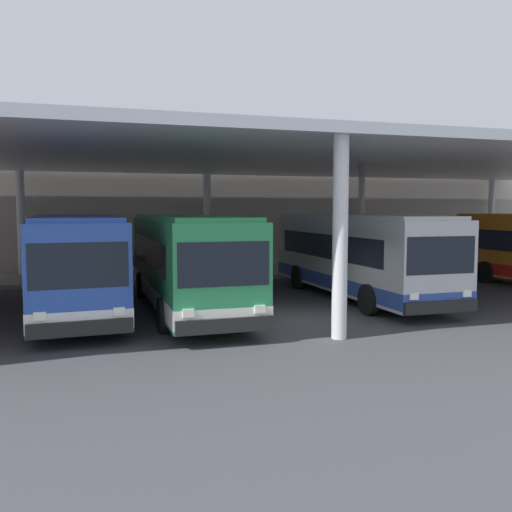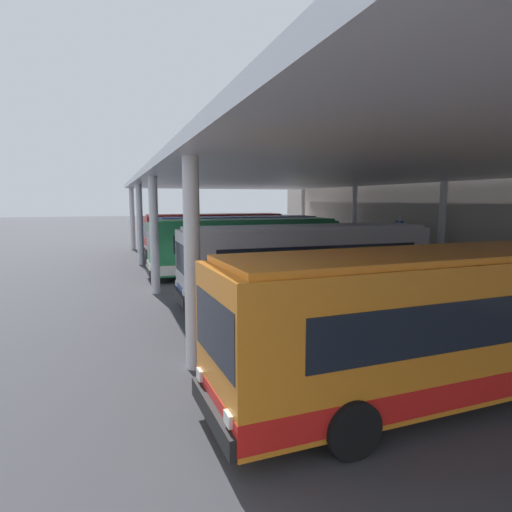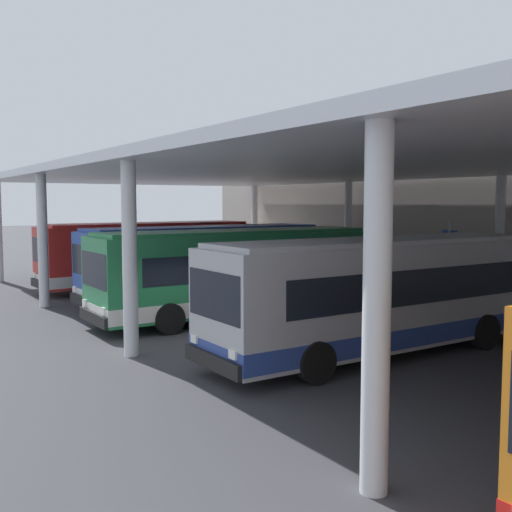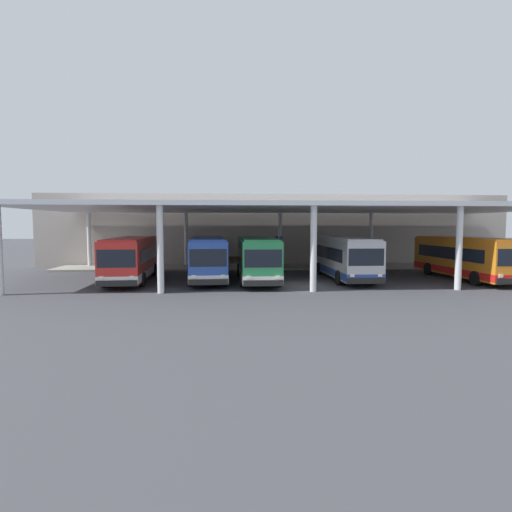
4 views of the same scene
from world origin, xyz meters
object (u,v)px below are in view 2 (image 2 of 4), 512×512
bus_far_bay (306,262)px  bench_waiting (370,254)px  bus_nearest_bay (215,234)px  bus_middle_bay (245,246)px  banner_sign (399,240)px  trash_bin (400,260)px  bus_second_bay (239,240)px  bus_departing (449,321)px

bus_far_bay → bench_waiting: (-7.97, 8.52, -0.99)m
bus_nearest_bay → bus_middle_bay: (9.11, -0.52, 0.00)m
banner_sign → trash_bin: bearing=138.7°
bus_second_bay → trash_bin: 9.98m
bus_second_bay → trash_bin: (5.10, 8.52, -0.98)m
bus_middle_bay → banner_sign: size_ratio=3.29×
bus_second_bay → bus_middle_bay: (3.60, -0.71, 0.00)m
bus_far_bay → banner_sign: 8.62m
bus_departing → trash_bin: 17.06m
bus_nearest_bay → banner_sign: banner_sign is taller
bus_departing → bus_nearest_bay: bearing=178.1°
bus_nearest_bay → trash_bin: bearing=39.4°
bus_middle_bay → banner_sign: (2.65, 8.22, 0.32)m
bus_second_bay → bus_departing: (19.20, -1.03, 0.00)m
bus_second_bay → bus_middle_bay: 3.67m
bus_middle_bay → bus_far_bay: same height
bus_second_bay → bus_departing: bearing=-3.1°
bus_far_bay → bus_departing: size_ratio=0.99×
bus_second_bay → bus_far_bay: (10.22, -0.14, 0.00)m
trash_bin → banner_sign: bearing=-41.3°
bus_nearest_bay → banner_sign: size_ratio=3.32×
bus_departing → bus_second_bay: bearing=176.9°
bus_middle_bay → bus_second_bay: bearing=168.8°
bus_departing → bus_far_bay: bearing=174.3°
bus_far_bay → bus_departing: (8.97, -0.90, 0.00)m
bus_departing → trash_bin: bearing=145.9°
bus_middle_bay → bus_departing: size_ratio=0.99×
trash_bin → bus_nearest_bay: bearing=-140.6°
bus_second_bay → bench_waiting: 8.74m
bus_nearest_bay → bus_second_bay: size_ratio=1.00×
bus_second_bay → bus_far_bay: same height
bench_waiting → banner_sign: 4.29m
bus_departing → banner_sign: banner_sign is taller
bus_far_bay → trash_bin: 10.11m
bench_waiting → bus_far_bay: bearing=-46.9°
bus_second_bay → trash_bin: size_ratio=10.85×
bus_far_bay → bench_waiting: 11.71m
bus_nearest_bay → bus_far_bay: (15.74, 0.06, 0.00)m
bus_second_bay → banner_sign: (6.25, 7.51, 0.32)m
bus_second_bay → banner_sign: size_ratio=3.32×
bus_departing → bench_waiting: (-16.94, 9.42, -0.99)m
bus_second_bay → banner_sign: bearing=50.2°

